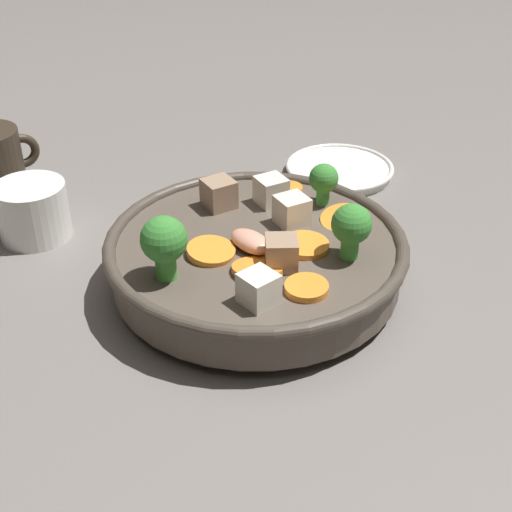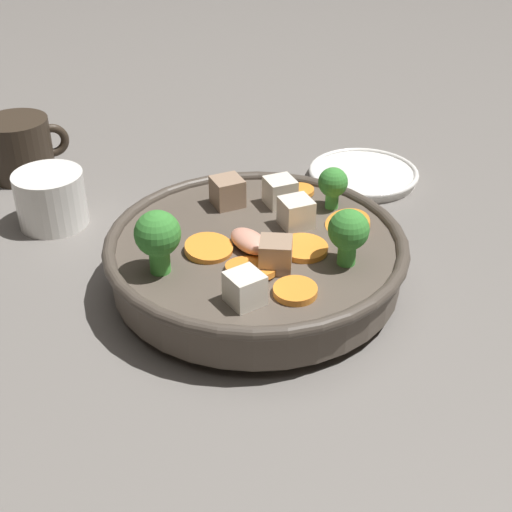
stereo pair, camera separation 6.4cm
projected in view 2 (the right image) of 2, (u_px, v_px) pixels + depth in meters
name	position (u px, v px, depth m)	size (l,w,h in m)	color
ground_plane	(256.00, 285.00, 0.66)	(3.00, 3.00, 0.00)	slate
stirfry_bowl	(256.00, 254.00, 0.64)	(0.27, 0.27, 0.10)	#51473D
side_saucer	(363.00, 174.00, 0.84)	(0.13, 0.13, 0.01)	white
tea_cup	(51.00, 198.00, 0.74)	(0.07, 0.07, 0.06)	white
dark_mug	(21.00, 148.00, 0.84)	(0.10, 0.08, 0.07)	#33281E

